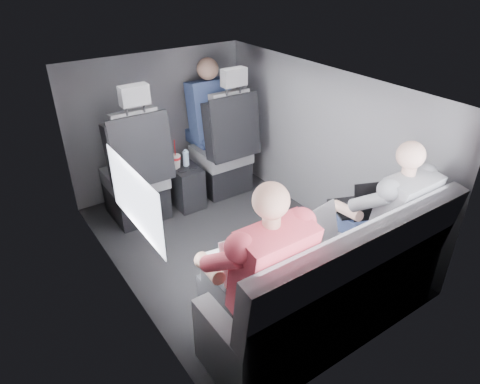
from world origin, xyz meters
TOP-DOWN VIEW (x-y plane):
  - floor at (0.00, 0.00)m, footprint 2.60×2.60m
  - ceiling at (0.00, 0.00)m, footprint 2.60×2.60m
  - panel_left at (-0.90, 0.00)m, footprint 0.02×2.60m
  - panel_right at (0.90, 0.00)m, footprint 0.02×2.60m
  - panel_front at (0.00, 1.30)m, footprint 1.80×0.02m
  - panel_back at (0.00, -1.30)m, footprint 1.80×0.02m
  - side_window at (-0.88, -0.30)m, footprint 0.02×0.75m
  - seatbelt at (0.45, 0.67)m, footprint 0.35×0.11m
  - front_seat_left at (-0.45, 0.84)m, footprint 0.52×0.58m
  - front_seat_right at (0.45, 0.84)m, footprint 0.52×0.58m
  - center_console at (0.00, 0.88)m, footprint 0.24×0.48m
  - rear_bench at (0.00, -1.06)m, footprint 1.60×0.57m
  - soda_cup at (-0.07, 0.84)m, footprint 0.09×0.09m
  - water_bottle at (0.03, 0.83)m, footprint 0.06×0.06m
  - laptop_white at (-0.50, -0.82)m, footprint 0.39×0.38m
  - laptop_silver at (-0.02, -0.82)m, footprint 0.38×0.36m
  - laptop_black at (0.53, -0.82)m, footprint 0.44×0.45m
  - passenger_rear_left at (-0.50, -0.97)m, footprint 0.51×0.63m
  - passenger_rear_right at (0.53, -0.97)m, footprint 0.48×0.60m
  - passenger_front_right at (0.45, 1.10)m, footprint 0.41×0.41m

SIDE VIEW (x-z plane):
  - floor at x=0.00m, z-range 0.00..0.00m
  - center_console at x=0.00m, z-range 0.00..0.41m
  - rear_bench at x=0.00m, z-range -0.15..0.77m
  - front_seat_left at x=-0.45m, z-range -0.23..1.03m
  - front_seat_right at x=0.45m, z-range -0.23..1.03m
  - soda_cup at x=-0.07m, z-range 0.33..0.61m
  - water_bottle at x=0.03m, z-range 0.39..0.55m
  - passenger_rear_right at x=0.53m, z-range 0.02..1.20m
  - passenger_rear_left at x=-0.50m, z-range 0.02..1.25m
  - laptop_silver at x=-0.02m, z-range 0.51..0.76m
  - laptop_black at x=0.53m, z-range 0.51..0.77m
  - laptop_white at x=-0.50m, z-range 0.50..0.77m
  - panel_left at x=-0.90m, z-range 0.00..1.35m
  - panel_right at x=0.90m, z-range 0.00..1.35m
  - panel_front at x=0.00m, z-range 0.00..1.35m
  - panel_back at x=0.00m, z-range 0.00..1.35m
  - passenger_front_right at x=0.45m, z-range 0.33..1.18m
  - seatbelt at x=0.45m, z-range 0.50..1.10m
  - side_window at x=-0.88m, z-range 0.69..1.11m
  - ceiling at x=0.00m, z-range 1.35..1.35m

